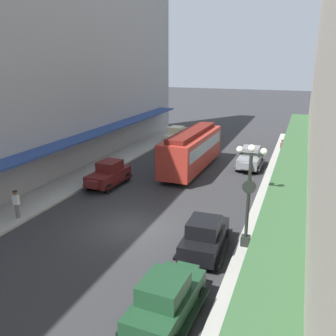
{
  "coord_description": "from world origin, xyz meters",
  "views": [
    {
      "loc": [
        8.5,
        -16.47,
        9.07
      ],
      "look_at": [
        0.0,
        6.0,
        1.8
      ],
      "focal_mm": 38.57,
      "sensor_mm": 36.0,
      "label": 1
    }
  ],
  "objects_px": {
    "parked_car_2": "(176,135)",
    "parked_car_3": "(109,173)",
    "fire_hydrant": "(102,169)",
    "pedestrian_0": "(282,149)",
    "parked_car_0": "(205,235)",
    "pedestrian_2": "(16,204)",
    "pedestrian_5": "(289,222)",
    "streetcar": "(192,148)",
    "parked_car_1": "(250,158)",
    "pedestrian_1": "(279,170)",
    "pedestrian_3": "(288,163)",
    "parked_car_4": "(166,298)",
    "lamp_post_with_clock": "(249,192)"
  },
  "relations": [
    {
      "from": "parked_car_2",
      "to": "parked_car_3",
      "type": "distance_m",
      "value": 15.09
    },
    {
      "from": "fire_hydrant",
      "to": "pedestrian_0",
      "type": "height_order",
      "value": "pedestrian_0"
    },
    {
      "from": "parked_car_3",
      "to": "pedestrian_0",
      "type": "xyz_separation_m",
      "value": [
        11.52,
        12.32,
        0.07
      ]
    },
    {
      "from": "parked_car_0",
      "to": "pedestrian_2",
      "type": "height_order",
      "value": "parked_car_0"
    },
    {
      "from": "pedestrian_0",
      "to": "pedestrian_5",
      "type": "bearing_deg",
      "value": -84.87
    },
    {
      "from": "parked_car_0",
      "to": "streetcar",
      "type": "height_order",
      "value": "streetcar"
    },
    {
      "from": "parked_car_1",
      "to": "pedestrian_5",
      "type": "xyz_separation_m",
      "value": [
        3.83,
        -12.38,
        0.07
      ]
    },
    {
      "from": "parked_car_2",
      "to": "pedestrian_1",
      "type": "relative_size",
      "value": 2.56
    },
    {
      "from": "fire_hydrant",
      "to": "pedestrian_2",
      "type": "xyz_separation_m",
      "value": [
        -0.25,
        -9.18,
        0.45
      ]
    },
    {
      "from": "parked_car_1",
      "to": "parked_car_2",
      "type": "distance_m",
      "value": 11.49
    },
    {
      "from": "parked_car_2",
      "to": "parked_car_3",
      "type": "bearing_deg",
      "value": -89.79
    },
    {
      "from": "pedestrian_3",
      "to": "parked_car_2",
      "type": "bearing_deg",
      "value": 148.19
    },
    {
      "from": "parked_car_4",
      "to": "parked_car_2",
      "type": "bearing_deg",
      "value": 108.85
    },
    {
      "from": "streetcar",
      "to": "pedestrian_3",
      "type": "distance_m",
      "value": 7.89
    },
    {
      "from": "parked_car_4",
      "to": "pedestrian_0",
      "type": "distance_m",
      "value": 24.53
    },
    {
      "from": "parked_car_0",
      "to": "parked_car_1",
      "type": "bearing_deg",
      "value": 90.35
    },
    {
      "from": "parked_car_0",
      "to": "pedestrian_1",
      "type": "height_order",
      "value": "parked_car_0"
    },
    {
      "from": "pedestrian_5",
      "to": "parked_car_1",
      "type": "bearing_deg",
      "value": 107.2
    },
    {
      "from": "parked_car_4",
      "to": "pedestrian_5",
      "type": "distance_m",
      "value": 8.81
    },
    {
      "from": "parked_car_0",
      "to": "lamp_post_with_clock",
      "type": "xyz_separation_m",
      "value": [
        1.78,
        1.18,
        2.04
      ]
    },
    {
      "from": "pedestrian_1",
      "to": "pedestrian_3",
      "type": "relative_size",
      "value": 1.02
    },
    {
      "from": "parked_car_1",
      "to": "pedestrian_2",
      "type": "relative_size",
      "value": 2.55
    },
    {
      "from": "lamp_post_with_clock",
      "to": "fire_hydrant",
      "type": "distance_m",
      "value": 15.12
    },
    {
      "from": "parked_car_0",
      "to": "lamp_post_with_clock",
      "type": "distance_m",
      "value": 2.96
    },
    {
      "from": "parked_car_2",
      "to": "pedestrian_1",
      "type": "distance_m",
      "value": 15.55
    },
    {
      "from": "parked_car_3",
      "to": "pedestrian_1",
      "type": "bearing_deg",
      "value": 23.05
    },
    {
      "from": "parked_car_4",
      "to": "streetcar",
      "type": "relative_size",
      "value": 0.45
    },
    {
      "from": "parked_car_0",
      "to": "lamp_post_with_clock",
      "type": "height_order",
      "value": "lamp_post_with_clock"
    },
    {
      "from": "pedestrian_2",
      "to": "pedestrian_3",
      "type": "distance_m",
      "value": 20.45
    },
    {
      "from": "parked_car_3",
      "to": "pedestrian_0",
      "type": "height_order",
      "value": "parked_car_3"
    },
    {
      "from": "streetcar",
      "to": "fire_hydrant",
      "type": "xyz_separation_m",
      "value": [
        -6.34,
        -3.95,
        -1.34
      ]
    },
    {
      "from": "parked_car_1",
      "to": "streetcar",
      "type": "bearing_deg",
      "value": -152.79
    },
    {
      "from": "pedestrian_0",
      "to": "pedestrian_3",
      "type": "distance_m",
      "value": 4.97
    },
    {
      "from": "streetcar",
      "to": "pedestrian_5",
      "type": "xyz_separation_m",
      "value": [
        8.37,
        -10.05,
        -0.89
      ]
    },
    {
      "from": "pedestrian_0",
      "to": "pedestrian_1",
      "type": "xyz_separation_m",
      "value": [
        0.28,
        -7.3,
        0.0
      ]
    },
    {
      "from": "pedestrian_5",
      "to": "pedestrian_3",
      "type": "bearing_deg",
      "value": 93.36
    },
    {
      "from": "parked_car_3",
      "to": "parked_car_4",
      "type": "bearing_deg",
      "value": -52.67
    },
    {
      "from": "parked_car_3",
      "to": "pedestrian_5",
      "type": "bearing_deg",
      "value": -17.67
    },
    {
      "from": "pedestrian_0",
      "to": "lamp_post_with_clock",
      "type": "bearing_deg",
      "value": -91.51
    },
    {
      "from": "parked_car_0",
      "to": "parked_car_3",
      "type": "relative_size",
      "value": 1.0
    },
    {
      "from": "parked_car_4",
      "to": "pedestrian_0",
      "type": "bearing_deg",
      "value": 84.65
    },
    {
      "from": "fire_hydrant",
      "to": "pedestrian_1",
      "type": "bearing_deg",
      "value": 12.77
    },
    {
      "from": "parked_car_4",
      "to": "fire_hydrant",
      "type": "distance_m",
      "value": 17.82
    },
    {
      "from": "parked_car_0",
      "to": "parked_car_2",
      "type": "relative_size",
      "value": 1.01
    },
    {
      "from": "pedestrian_3",
      "to": "lamp_post_with_clock",
      "type": "bearing_deg",
      "value": -95.51
    },
    {
      "from": "streetcar",
      "to": "pedestrian_3",
      "type": "relative_size",
      "value": 5.88
    },
    {
      "from": "lamp_post_with_clock",
      "to": "parked_car_3",
      "type": "bearing_deg",
      "value": 152.32
    },
    {
      "from": "parked_car_1",
      "to": "pedestrian_0",
      "type": "xyz_separation_m",
      "value": [
        2.35,
        4.08,
        0.07
      ]
    },
    {
      "from": "parked_car_1",
      "to": "parked_car_4",
      "type": "distance_m",
      "value": 20.34
    },
    {
      "from": "parked_car_3",
      "to": "pedestrian_3",
      "type": "distance_m",
      "value": 14.38
    }
  ]
}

